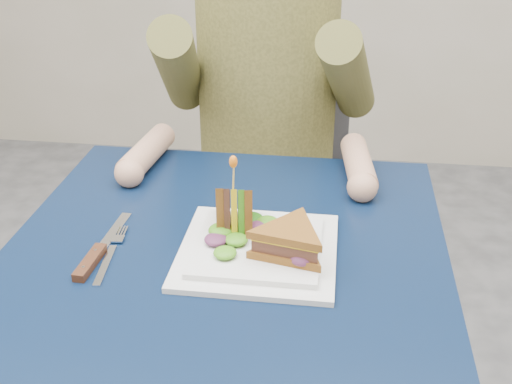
# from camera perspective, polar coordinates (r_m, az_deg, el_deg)

# --- Properties ---
(table) EXTENTS (0.75, 0.75, 0.73)m
(table) POSITION_cam_1_polar(r_m,az_deg,el_deg) (1.15, -2.55, -7.90)
(table) COLOR black
(table) RESTS_ON ground
(chair) EXTENTS (0.42, 0.40, 0.93)m
(chair) POSITION_cam_1_polar(r_m,az_deg,el_deg) (1.79, 1.28, 1.79)
(chair) COLOR #47474C
(chair) RESTS_ON ground
(diner) EXTENTS (0.54, 0.59, 0.74)m
(diner) POSITION_cam_1_polar(r_m,az_deg,el_deg) (1.55, 0.94, 12.48)
(diner) COLOR brown
(diner) RESTS_ON chair
(plate) EXTENTS (0.26, 0.26, 0.02)m
(plate) POSITION_cam_1_polar(r_m,az_deg,el_deg) (1.07, 0.17, -5.10)
(plate) COLOR white
(plate) RESTS_ON table
(sandwich_flat) EXTENTS (0.17, 0.17, 0.05)m
(sandwich_flat) POSITION_cam_1_polar(r_m,az_deg,el_deg) (1.03, 3.04, -4.37)
(sandwich_flat) COLOR brown
(sandwich_flat) RESTS_ON plate
(sandwich_upright) EXTENTS (0.08, 0.14, 0.14)m
(sandwich_upright) POSITION_cam_1_polar(r_m,az_deg,el_deg) (1.09, -1.96, -1.67)
(sandwich_upright) COLOR brown
(sandwich_upright) RESTS_ON plate
(fork) EXTENTS (0.03, 0.18, 0.01)m
(fork) POSITION_cam_1_polar(r_m,az_deg,el_deg) (1.10, -12.88, -5.52)
(fork) COLOR silver
(fork) RESTS_ON table
(knife) EXTENTS (0.03, 0.22, 0.02)m
(knife) POSITION_cam_1_polar(r_m,az_deg,el_deg) (1.09, -14.14, -5.55)
(knife) COLOR silver
(knife) RESTS_ON table
(toothpick) EXTENTS (0.01, 0.01, 0.06)m
(toothpick) POSITION_cam_1_polar(r_m,az_deg,el_deg) (1.06, -2.01, 1.34)
(toothpick) COLOR tan
(toothpick) RESTS_ON sandwich_upright
(toothpick_frill) EXTENTS (0.01, 0.01, 0.02)m
(toothpick_frill) POSITION_cam_1_polar(r_m,az_deg,el_deg) (1.05, -2.04, 2.70)
(toothpick_frill) COLOR orange
(toothpick_frill) RESTS_ON sandwich_upright
(lettuce_spill) EXTENTS (0.15, 0.13, 0.02)m
(lettuce_spill) POSITION_cam_1_polar(r_m,az_deg,el_deg) (1.07, 0.51, -3.88)
(lettuce_spill) COLOR #337A14
(lettuce_spill) RESTS_ON plate
(onion_ring) EXTENTS (0.04, 0.04, 0.02)m
(onion_ring) POSITION_cam_1_polar(r_m,az_deg,el_deg) (1.06, 1.02, -3.83)
(onion_ring) COLOR #9E4C7A
(onion_ring) RESTS_ON plate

